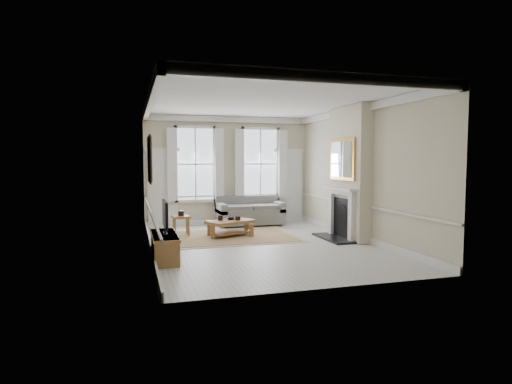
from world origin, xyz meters
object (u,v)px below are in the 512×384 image
object	(u,v)px
sofa	(250,213)
side_table	(181,220)
coffee_table	(230,223)
tv_stand	(165,247)

from	to	relation	value
sofa	side_table	world-z (taller)	sofa
sofa	coffee_table	size ratio (longest dim) A/B	1.49
coffee_table	side_table	bearing A→B (deg)	131.58
sofa	coffee_table	world-z (taller)	sofa
side_table	coffee_table	xyz separation A→B (m)	(1.22, -0.56, -0.06)
coffee_table	tv_stand	bearing A→B (deg)	-154.70
sofa	tv_stand	xyz separation A→B (m)	(-2.91, -3.98, -0.11)
side_table	coffee_table	world-z (taller)	side_table
side_table	tv_stand	size ratio (longest dim) A/B	0.36
coffee_table	tv_stand	size ratio (longest dim) A/B	0.92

